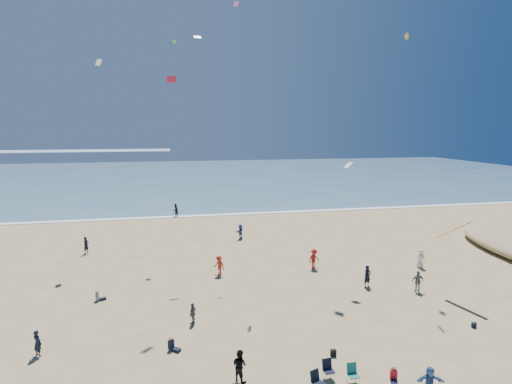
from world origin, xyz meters
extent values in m
cube|color=#476B84|center=(0.00, 95.00, 0.03)|extent=(220.00, 100.00, 0.06)
cube|color=white|center=(0.00, 45.00, 0.04)|extent=(220.00, 1.20, 0.08)
cube|color=#7A8EA8|center=(-60.00, 170.00, 1.60)|extent=(110.00, 20.00, 3.20)
imported|color=white|center=(19.81, 18.57, 0.88)|extent=(0.93, 1.03, 1.77)
imported|color=#AD2E18|center=(1.14, 20.44, 0.88)|extent=(1.24, 1.29, 1.76)
imported|color=black|center=(-11.79, 29.23, 0.89)|extent=(0.70, 0.78, 1.79)
imported|color=black|center=(-2.67, 45.31, 0.95)|extent=(1.16, 1.16, 1.89)
imported|color=black|center=(12.81, 15.33, 0.91)|extent=(0.76, 0.61, 1.82)
imported|color=#374C98|center=(4.85, 31.67, 0.87)|extent=(1.36, 1.60, 1.74)
imported|color=#39619F|center=(9.54, 2.30, 0.72)|extent=(1.40, 0.72, 1.44)
imported|color=maroon|center=(9.98, 20.39, 0.92)|extent=(1.36, 1.11, 1.84)
imported|color=black|center=(0.58, 5.20, 0.85)|extent=(1.03, 1.04, 1.69)
imported|color=gray|center=(16.30, 13.63, 0.87)|extent=(1.07, 0.57, 1.74)
imported|color=slate|center=(-1.54, 11.84, 0.73)|extent=(0.72, 0.92, 1.45)
imported|color=black|center=(-10.44, 9.71, 0.78)|extent=(0.68, 0.65, 1.57)
cube|color=black|center=(6.21, 6.35, 0.19)|extent=(0.30, 0.22, 0.38)
cube|color=black|center=(16.54, 7.67, 0.17)|extent=(0.28, 0.18, 0.34)
cube|color=#FF6CC2|center=(4.04, 28.39, 25.21)|extent=(0.62, 0.60, 0.60)
cube|color=red|center=(-2.48, 19.73, 16.76)|extent=(0.75, 0.32, 0.55)
cube|color=white|center=(-9.69, 30.54, 19.48)|extent=(0.73, 0.73, 0.59)
cube|color=#51258A|center=(4.60, 20.37, 19.48)|extent=(0.37, 0.81, 0.46)
cube|color=white|center=(11.90, 17.81, 9.87)|extent=(0.67, 0.68, 0.48)
cube|color=gold|center=(16.99, 18.45, 20.53)|extent=(0.33, 0.86, 0.44)
cube|color=green|center=(-2.11, 31.86, 22.05)|extent=(0.55, 0.54, 0.29)
cube|color=blue|center=(0.05, 27.04, 21.59)|extent=(0.72, 0.44, 0.28)
cube|color=orange|center=(18.53, 12.76, 5.20)|extent=(0.35, 2.64, 1.87)
camera|label=1|loc=(-2.29, -13.50, 12.97)|focal=28.00mm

